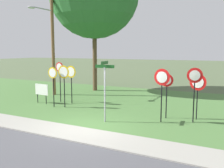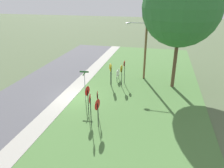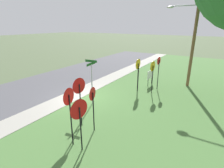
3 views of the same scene
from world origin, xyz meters
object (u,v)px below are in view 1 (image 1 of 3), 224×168
object	(u,v)px
stop_sign_near_right	(71,76)
yield_sign_far_left	(198,86)
street_name_post	(105,86)
stop_sign_far_center	(53,78)
notice_board	(42,90)
yield_sign_near_left	(162,82)
yield_sign_near_right	(195,82)
utility_pole	(51,32)
stop_sign_far_left	(60,74)
stop_sign_near_left	(64,77)
yield_sign_far_right	(167,86)

from	to	relation	value
stop_sign_near_right	yield_sign_far_left	world-z (taller)	stop_sign_near_right
stop_sign_near_right	street_name_post	size ratio (longest dim) A/B	0.84
stop_sign_far_center	notice_board	distance (m)	1.76
yield_sign_near_left	yield_sign_near_right	bearing A→B (deg)	34.63
street_name_post	utility_pole	world-z (taller)	utility_pole
yield_sign_near_right	utility_pole	distance (m)	11.48
yield_sign_near_left	notice_board	bearing A→B (deg)	-177.15
stop_sign_far_left	utility_pole	distance (m)	4.00
stop_sign_far_left	street_name_post	world-z (taller)	street_name_post
stop_sign_near_left	yield_sign_near_right	xyz separation A→B (m)	(7.40, 0.25, 0.10)
yield_sign_near_right	street_name_post	bearing A→B (deg)	-163.56
yield_sign_far_right	street_name_post	distance (m)	3.13
stop_sign_near_right	yield_sign_far_left	size ratio (longest dim) A/B	1.07
stop_sign_far_center	yield_sign_near_right	distance (m)	8.05
utility_pole	stop_sign_far_left	bearing A→B (deg)	-39.96
stop_sign_far_center	street_name_post	size ratio (longest dim) A/B	0.83
yield_sign_far_left	street_name_post	size ratio (longest dim) A/B	0.79
utility_pole	yield_sign_far_left	bearing A→B (deg)	-11.29
stop_sign_far_left	stop_sign_far_center	distance (m)	1.54
stop_sign_far_center	yield_sign_far_left	world-z (taller)	stop_sign_far_center
stop_sign_near_left	yield_sign_near_right	world-z (taller)	yield_sign_near_right
yield_sign_near_left	yield_sign_far_left	world-z (taller)	yield_sign_near_left
street_name_post	yield_sign_near_left	bearing A→B (deg)	19.24
yield_sign_near_left	yield_sign_near_right	world-z (taller)	yield_sign_near_right
stop_sign_far_left	street_name_post	xyz separation A→B (m)	(4.86, -2.75, -0.14)
utility_pole	notice_board	size ratio (longest dim) A/B	7.01
yield_sign_near_right	yield_sign_far_right	distance (m)	1.38
stop_sign_far_left	stop_sign_far_center	xyz separation A→B (m)	(0.61, -1.41, -0.13)
stop_sign_far_left	yield_sign_near_left	size ratio (longest dim) A/B	1.03
notice_board	stop_sign_near_left	bearing A→B (deg)	-4.27
stop_sign_far_left	yield_sign_far_right	xyz separation A→B (m)	(7.30, -0.80, -0.21)
yield_sign_near_left	yield_sign_near_right	distance (m)	1.53
stop_sign_near_right	yield_sign_far_left	distance (m)	7.72
yield_sign_far_left	yield_sign_near_right	bearing A→B (deg)	-86.50
stop_sign_far_center	utility_pole	bearing A→B (deg)	133.22
street_name_post	notice_board	distance (m)	6.03
yield_sign_far_right	street_name_post	world-z (taller)	street_name_post
yield_sign_near_right	notice_board	world-z (taller)	yield_sign_near_right
stop_sign_near_left	stop_sign_far_center	xyz separation A→B (m)	(-0.63, -0.23, -0.10)
notice_board	utility_pole	bearing A→B (deg)	120.80
yield_sign_near_right	stop_sign_near_left	bearing A→B (deg)	172.83
yield_sign_far_right	yield_sign_near_left	bearing A→B (deg)	-102.66
yield_sign_near_left	street_name_post	world-z (taller)	street_name_post
stop_sign_near_right	utility_pole	world-z (taller)	utility_pole
stop_sign_near_left	stop_sign_far_center	bearing A→B (deg)	-160.11
yield_sign_near_right	street_name_post	world-z (taller)	street_name_post
stop_sign_far_center	yield_sign_far_right	distance (m)	6.72
stop_sign_near_left	notice_board	distance (m)	2.31
stop_sign_near_right	yield_sign_far_right	distance (m)	6.35
stop_sign_far_center	notice_board	world-z (taller)	stop_sign_far_center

